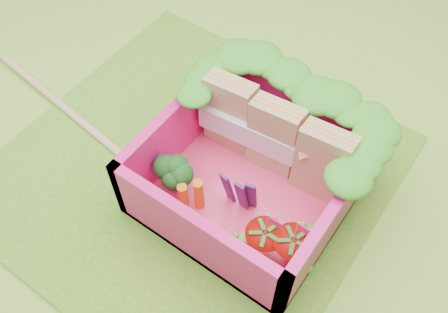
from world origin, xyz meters
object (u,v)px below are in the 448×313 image
bento_box (252,170)px  chopsticks (73,115)px  broccoli (178,170)px  strawberry_right (291,250)px  strawberry_left (264,242)px  sandwich_stack (275,138)px

bento_box → chopsticks: (-1.53, -0.23, -0.26)m
broccoli → strawberry_right: (0.92, -0.03, -0.05)m
bento_box → broccoli: bearing=-147.6°
strawberry_left → chopsticks: size_ratio=0.23×
sandwich_stack → strawberry_left: size_ratio=2.29×
bento_box → sandwich_stack: bearing=88.9°
bento_box → sandwich_stack: sandwich_stack is taller
sandwich_stack → strawberry_left: sandwich_stack is taller
strawberry_left → broccoli: bearing=173.7°
strawberry_right → chopsticks: (-2.03, 0.07, -0.17)m
bento_box → sandwich_stack: size_ratio=1.16×
strawberry_left → strawberry_right: (0.17, 0.05, 0.00)m
sandwich_stack → chopsticks: bearing=-161.8°
strawberry_left → strawberry_right: 0.18m
strawberry_right → broccoli: bearing=178.1°
sandwich_stack → strawberry_right: bearing=-49.2°
broccoli → chopsticks: (-1.10, 0.04, -0.22)m
strawberry_right → chopsticks: strawberry_right is taller
strawberry_left → chopsticks: 1.87m
broccoli → chopsticks: 1.13m
bento_box → strawberry_left: bento_box is taller
chopsticks → bento_box: bearing=8.6°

